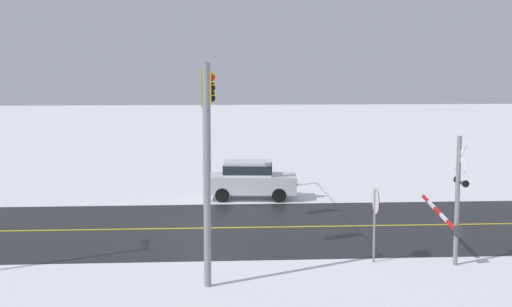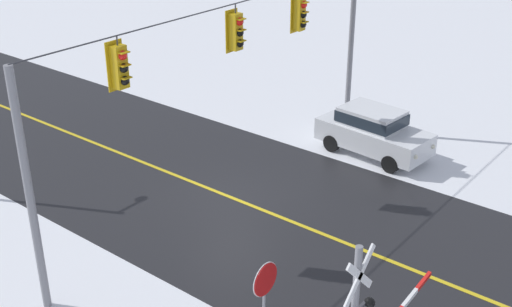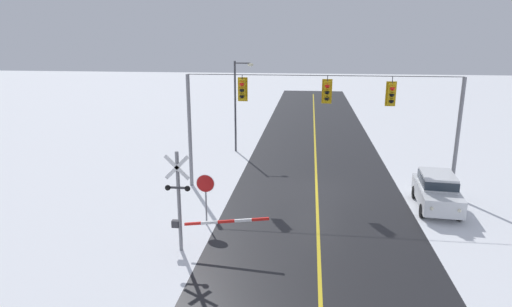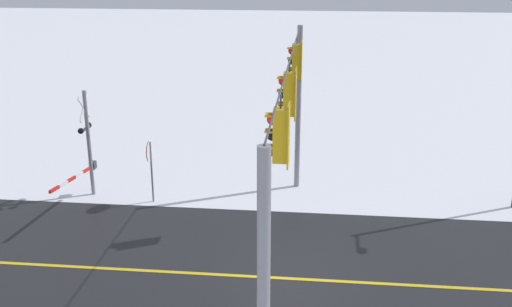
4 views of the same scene
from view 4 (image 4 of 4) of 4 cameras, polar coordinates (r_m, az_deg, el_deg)
The scene contains 6 objects.
ground_plane at distance 17.01m, azimuth 2.93°, elevation -11.93°, with size 160.00×160.00×0.00m, color white.
road_asphalt at distance 17.80m, azimuth 23.05°, elevation -12.05°, with size 9.00×80.00×0.01m, color black.
lane_centre_line at distance 17.80m, azimuth 23.05°, elevation -12.04°, with size 0.14×72.00×0.01m, color gold.
signal_span at distance 15.30m, azimuth 3.15°, elevation 2.04°, with size 14.20×0.47×6.22m.
stop_sign at distance 21.55m, azimuth -10.13°, elevation -0.37°, with size 0.80×0.09×2.35m.
railroad_crossing at distance 22.39m, azimuth -16.08°, elevation 0.71°, with size 3.95×0.31×4.00m.
Camera 4 is at (14.60, 0.69, 8.69)m, focal length 41.60 mm.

